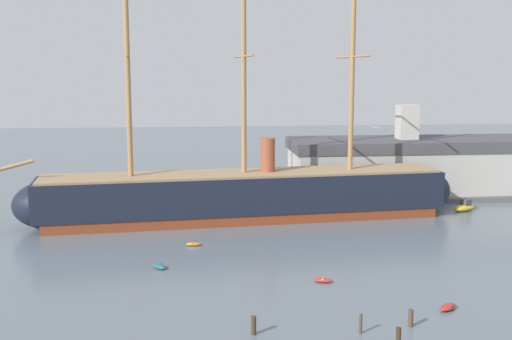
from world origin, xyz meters
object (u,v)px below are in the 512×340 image
at_px(tall_ship, 244,195).
at_px(dinghy_alongside_bow, 193,244).
at_px(dinghy_near_centre, 323,280).
at_px(motorboat_far_right, 464,207).
at_px(mooring_piling_right_pair, 411,318).
at_px(mooring_piling_left_pair, 254,325).
at_px(seagull_in_flight, 376,127).
at_px(mooring_piling_nearest, 361,324).
at_px(dinghy_foreground_right, 448,307).
at_px(dinghy_far_left, 82,214).
at_px(dockside_warehouse_right, 420,167).
at_px(sailboat_distant_centre, 268,193).
at_px(dinghy_mid_left, 159,266).

distance_m(tall_ship, dinghy_alongside_bow, 15.48).
distance_m(dinghy_near_centre, motorboat_far_right, 41.34).
bearing_deg(mooring_piling_right_pair, mooring_piling_left_pair, -178.92).
relative_size(mooring_piling_right_pair, seagull_in_flight, 1.41).
bearing_deg(mooring_piling_nearest, dinghy_foreground_right, 24.73).
relative_size(dinghy_alongside_bow, mooring_piling_right_pair, 1.27).
height_order(dinghy_alongside_bow, mooring_piling_nearest, mooring_piling_nearest).
xyz_separation_m(dinghy_foreground_right, dinghy_far_left, (-38.84, 41.21, 0.03)).
height_order(tall_ship, mooring_piling_left_pair, tall_ship).
bearing_deg(dinghy_alongside_bow, mooring_piling_right_pair, -56.15).
distance_m(dinghy_near_centre, dockside_warehouse_right, 50.82).
bearing_deg(seagull_in_flight, dinghy_alongside_bow, 143.63).
distance_m(mooring_piling_nearest, mooring_piling_left_pair, 8.75).
relative_size(dinghy_far_left, mooring_piling_nearest, 1.51).
height_order(dinghy_foreground_right, dinghy_near_centre, dinghy_foreground_right).
bearing_deg(tall_ship, mooring_piling_right_pair, -75.13).
bearing_deg(mooring_piling_nearest, tall_ship, 98.44).
bearing_deg(dockside_warehouse_right, dinghy_foreground_right, -107.36).
relative_size(dinghy_foreground_right, sailboat_distant_centre, 0.40).
distance_m(dinghy_mid_left, dinghy_far_left, 29.18).
relative_size(dinghy_foreground_right, dinghy_mid_left, 1.02).
bearing_deg(motorboat_far_right, dinghy_alongside_bow, -159.70).
bearing_deg(mooring_piling_right_pair, dinghy_far_left, 127.57).
relative_size(dinghy_near_centre, dinghy_alongside_bow, 1.10).
bearing_deg(mooring_piling_right_pair, dinghy_near_centre, 112.88).
relative_size(dinghy_near_centre, mooring_piling_nearest, 1.26).
height_order(dinghy_far_left, mooring_piling_right_pair, mooring_piling_right_pair).
xyz_separation_m(motorboat_far_right, mooring_piling_right_pair, (-23.21, -42.05, 0.11)).
height_order(tall_ship, mooring_piling_right_pair, tall_ship).
bearing_deg(dinghy_far_left, mooring_piling_left_pair, -64.90).
xyz_separation_m(tall_ship, dinghy_alongside_bow, (-7.37, -13.19, -3.41)).
relative_size(tall_ship, dinghy_foreground_right, 29.97).
xyz_separation_m(dinghy_alongside_bow, mooring_piling_nearest, (13.44, -27.73, 0.61)).
distance_m(dinghy_mid_left, mooring_piling_nearest, 25.66).
height_order(sailboat_distant_centre, mooring_piling_nearest, sailboat_distant_centre).
distance_m(dinghy_mid_left, mooring_piling_left_pair, 20.24).
bearing_deg(dinghy_near_centre, dinghy_foreground_right, -41.67).
height_order(tall_ship, seagull_in_flight, tall_ship).
xyz_separation_m(mooring_piling_nearest, mooring_piling_left_pair, (-8.72, 0.67, -0.05)).
bearing_deg(mooring_piling_right_pair, dinghy_alongside_bow, 123.85).
relative_size(dinghy_alongside_bow, seagull_in_flight, 1.79).
bearing_deg(mooring_piling_left_pair, dinghy_mid_left, 114.68).
distance_m(tall_ship, dinghy_mid_left, 24.75).
bearing_deg(sailboat_distant_centre, mooring_piling_left_pair, -98.08).
relative_size(mooring_piling_left_pair, mooring_piling_right_pair, 1.04).
distance_m(dinghy_far_left, mooring_piling_nearest, 54.26).
height_order(mooring_piling_left_pair, dockside_warehouse_right, dockside_warehouse_right).
xyz_separation_m(sailboat_distant_centre, mooring_piling_left_pair, (-8.08, -56.92, 0.29)).
relative_size(dinghy_alongside_bow, dockside_warehouse_right, 0.04).
bearing_deg(dinghy_alongside_bow, dinghy_foreground_right, -46.16).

